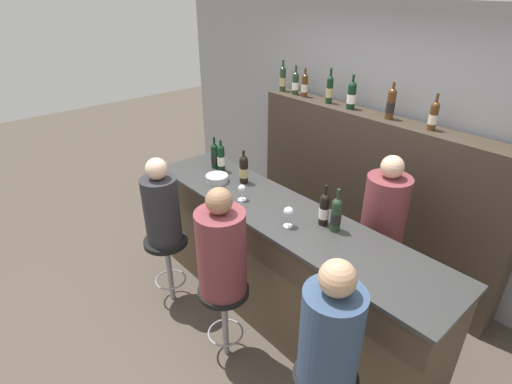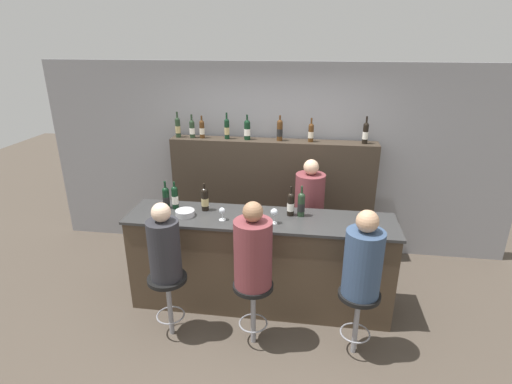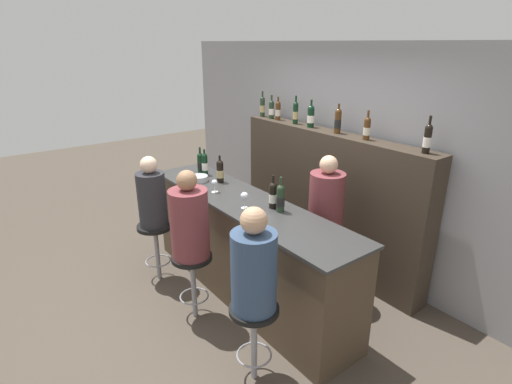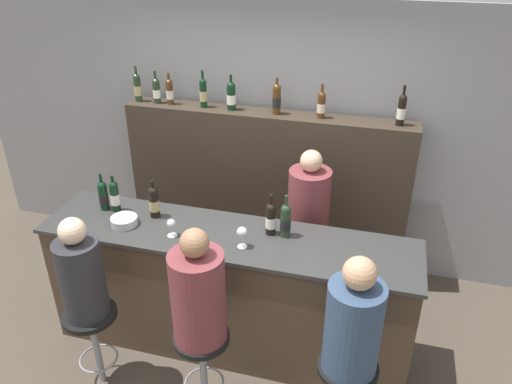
% 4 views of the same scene
% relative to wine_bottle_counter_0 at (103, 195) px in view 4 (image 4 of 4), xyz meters
% --- Properties ---
extents(ground_plane, '(16.00, 16.00, 0.00)m').
position_rel_wine_bottle_counter_0_xyz_m(ground_plane, '(1.07, -0.41, -1.21)').
color(ground_plane, '#4C4238').
extents(wall_back, '(6.40, 0.05, 2.60)m').
position_rel_wine_bottle_counter_0_xyz_m(wall_back, '(1.07, 1.33, 0.09)').
color(wall_back, gray).
rests_on(wall_back, ground_plane).
extents(bar_counter, '(2.88, 0.65, 1.09)m').
position_rel_wine_bottle_counter_0_xyz_m(bar_counter, '(1.07, -0.11, -0.67)').
color(bar_counter, '#473828').
rests_on(bar_counter, ground_plane).
extents(back_bar_cabinet, '(2.70, 0.28, 1.63)m').
position_rel_wine_bottle_counter_0_xyz_m(back_bar_cabinet, '(1.07, 1.10, -0.40)').
color(back_bar_cabinet, '#382D23').
rests_on(back_bar_cabinet, ground_plane).
extents(wine_bottle_counter_0, '(0.08, 0.08, 0.32)m').
position_rel_wine_bottle_counter_0_xyz_m(wine_bottle_counter_0, '(0.00, 0.00, 0.00)').
color(wine_bottle_counter_0, black).
rests_on(wine_bottle_counter_0, bar_counter).
extents(wine_bottle_counter_1, '(0.07, 0.07, 0.32)m').
position_rel_wine_bottle_counter_0_xyz_m(wine_bottle_counter_1, '(0.10, 0.00, 0.01)').
color(wine_bottle_counter_1, black).
rests_on(wine_bottle_counter_1, bar_counter).
extents(wine_bottle_counter_2, '(0.08, 0.08, 0.31)m').
position_rel_wine_bottle_counter_0_xyz_m(wine_bottle_counter_2, '(0.45, 0.00, 0.01)').
color(wine_bottle_counter_2, black).
rests_on(wine_bottle_counter_2, bar_counter).
extents(wine_bottle_counter_3, '(0.08, 0.08, 0.33)m').
position_rel_wine_bottle_counter_0_xyz_m(wine_bottle_counter_3, '(1.39, -0.00, 0.01)').
color(wine_bottle_counter_3, black).
rests_on(wine_bottle_counter_3, bar_counter).
extents(wine_bottle_counter_4, '(0.08, 0.08, 0.34)m').
position_rel_wine_bottle_counter_0_xyz_m(wine_bottle_counter_4, '(1.50, -0.00, 0.01)').
color(wine_bottle_counter_4, '#233823').
rests_on(wine_bottle_counter_4, bar_counter).
extents(wine_bottle_backbar_0, '(0.07, 0.07, 0.34)m').
position_rel_wine_bottle_counter_0_xyz_m(wine_bottle_backbar_0, '(-0.19, 1.10, 0.56)').
color(wine_bottle_backbar_0, '#233823').
rests_on(wine_bottle_backbar_0, back_bar_cabinet).
extents(wine_bottle_backbar_1, '(0.07, 0.07, 0.31)m').
position_rel_wine_bottle_counter_0_xyz_m(wine_bottle_backbar_1, '(0.00, 1.10, 0.54)').
color(wine_bottle_backbar_1, '#233823').
rests_on(wine_bottle_backbar_1, back_bar_cabinet).
extents(wine_bottle_backbar_2, '(0.07, 0.07, 0.30)m').
position_rel_wine_bottle_counter_0_xyz_m(wine_bottle_backbar_2, '(0.14, 1.10, 0.54)').
color(wine_bottle_backbar_2, '#4C2D14').
rests_on(wine_bottle_backbar_2, back_bar_cabinet).
extents(wine_bottle_backbar_3, '(0.07, 0.07, 0.34)m').
position_rel_wine_bottle_counter_0_xyz_m(wine_bottle_backbar_3, '(0.47, 1.10, 0.56)').
color(wine_bottle_backbar_3, black).
rests_on(wine_bottle_backbar_3, back_bar_cabinet).
extents(wine_bottle_backbar_4, '(0.08, 0.08, 0.32)m').
position_rel_wine_bottle_counter_0_xyz_m(wine_bottle_backbar_4, '(0.74, 1.10, 0.55)').
color(wine_bottle_backbar_4, black).
rests_on(wine_bottle_backbar_4, back_bar_cabinet).
extents(wine_bottle_backbar_5, '(0.08, 0.08, 0.33)m').
position_rel_wine_bottle_counter_0_xyz_m(wine_bottle_backbar_5, '(1.16, 1.10, 0.56)').
color(wine_bottle_backbar_5, '#4C2D14').
rests_on(wine_bottle_backbar_5, back_bar_cabinet).
extents(wine_bottle_backbar_6, '(0.07, 0.07, 0.30)m').
position_rel_wine_bottle_counter_0_xyz_m(wine_bottle_backbar_6, '(1.56, 1.10, 0.54)').
color(wine_bottle_backbar_6, '#4C2D14').
rests_on(wine_bottle_backbar_6, back_bar_cabinet).
extents(wine_bottle_backbar_7, '(0.07, 0.07, 0.34)m').
position_rel_wine_bottle_counter_0_xyz_m(wine_bottle_backbar_7, '(2.23, 1.10, 0.56)').
color(wine_bottle_backbar_7, black).
rests_on(wine_bottle_backbar_7, back_bar_cabinet).
extents(wine_glass_0, '(0.07, 0.07, 0.14)m').
position_rel_wine_bottle_counter_0_xyz_m(wine_glass_0, '(0.69, -0.22, -0.03)').
color(wine_glass_0, silver).
rests_on(wine_glass_0, bar_counter).
extents(wine_glass_1, '(0.08, 0.08, 0.16)m').
position_rel_wine_bottle_counter_0_xyz_m(wine_glass_1, '(1.23, -0.22, -0.01)').
color(wine_glass_1, silver).
rests_on(wine_glass_1, bar_counter).
extents(metal_bowl, '(0.21, 0.21, 0.06)m').
position_rel_wine_bottle_counter_0_xyz_m(metal_bowl, '(0.27, -0.18, -0.09)').
color(metal_bowl, '#B7B7BC').
rests_on(metal_bowl, bar_counter).
extents(bar_stool_left, '(0.39, 0.39, 0.68)m').
position_rel_wine_bottle_counter_0_xyz_m(bar_stool_left, '(0.24, -0.75, -0.68)').
color(bar_stool_left, gray).
rests_on(bar_stool_left, ground_plane).
extents(guest_seated_left, '(0.31, 0.31, 0.79)m').
position_rel_wine_bottle_counter_0_xyz_m(guest_seated_left, '(0.24, -0.75, -0.19)').
color(guest_seated_left, '#28282D').
rests_on(guest_seated_left, bar_stool_left).
extents(bar_stool_middle, '(0.39, 0.39, 0.68)m').
position_rel_wine_bottle_counter_0_xyz_m(bar_stool_middle, '(1.09, -0.75, -0.68)').
color(bar_stool_middle, gray).
rests_on(bar_stool_middle, ground_plane).
extents(guest_seated_middle, '(0.36, 0.36, 0.85)m').
position_rel_wine_bottle_counter_0_xyz_m(guest_seated_middle, '(1.09, -0.75, -0.17)').
color(guest_seated_middle, brown).
rests_on(guest_seated_middle, bar_stool_middle).
extents(bar_stool_right, '(0.39, 0.39, 0.68)m').
position_rel_wine_bottle_counter_0_xyz_m(bar_stool_right, '(2.08, -0.75, -0.68)').
color(bar_stool_right, gray).
rests_on(bar_stool_right, ground_plane).
extents(guest_seated_right, '(0.34, 0.34, 0.83)m').
position_rel_wine_bottle_counter_0_xyz_m(guest_seated_right, '(2.08, -0.75, -0.18)').
color(guest_seated_right, '#334766').
rests_on(guest_seated_right, bar_stool_right).
extents(bartender, '(0.35, 0.35, 1.56)m').
position_rel_wine_bottle_counter_0_xyz_m(bartender, '(1.59, 0.53, -0.50)').
color(bartender, brown).
rests_on(bartender, ground_plane).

